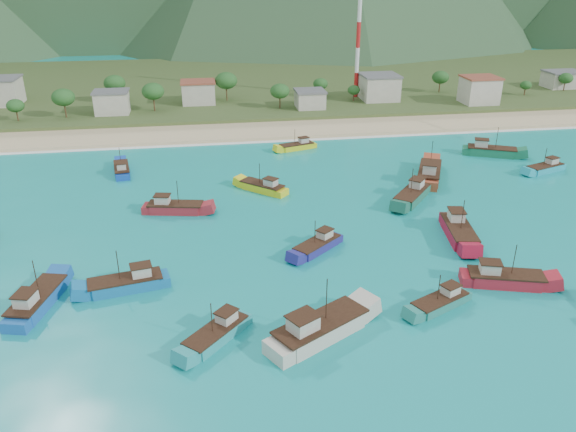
{
  "coord_description": "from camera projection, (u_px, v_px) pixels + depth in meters",
  "views": [
    {
      "loc": [
        -10.26,
        -63.35,
        40.34
      ],
      "look_at": [
        2.59,
        18.0,
        3.0
      ],
      "focal_mm": 35.0,
      "sensor_mm": 36.0,
      "label": 1
    }
  ],
  "objects": [
    {
      "name": "boat_11",
      "position": [
        127.0,
        284.0,
        75.53
      ],
      "size": [
        11.33,
        5.27,
        6.45
      ],
      "rotation": [
        0.0,
        0.0,
        1.77
      ],
      "color": "#0F68A5",
      "rests_on": "ground"
    },
    {
      "name": "land",
      "position": [
        228.0,
        85.0,
        201.05
      ],
      "size": [
        400.0,
        110.0,
        2.4
      ],
      "primitive_type": "cube",
      "color": "#385123",
      "rests_on": "ground"
    },
    {
      "name": "surf_line",
      "position": [
        245.0,
        142.0,
        137.63
      ],
      "size": [
        400.0,
        2.5,
        0.08
      ],
      "primitive_type": "cube",
      "color": "white",
      "rests_on": "ground"
    },
    {
      "name": "boat_28",
      "position": [
        37.0,
        302.0,
        71.51
      ],
      "size": [
        6.11,
        11.9,
        6.75
      ],
      "rotation": [
        0.0,
        0.0,
        6.03
      ],
      "color": "#1758AC",
      "rests_on": "ground"
    },
    {
      "name": "boat_25",
      "position": [
        217.0,
        334.0,
        65.55
      ],
      "size": [
        8.76,
        9.05,
        5.75
      ],
      "rotation": [
        0.0,
        0.0,
        2.39
      ],
      "color": "teal",
      "rests_on": "ground"
    },
    {
      "name": "boat_10",
      "position": [
        318.0,
        246.0,
        85.96
      ],
      "size": [
        9.05,
        8.28,
        5.61
      ],
      "rotation": [
        0.0,
        0.0,
        2.27
      ],
      "color": "navy",
      "rests_on": "ground"
    },
    {
      "name": "boat_19",
      "position": [
        490.0,
        152.0,
        127.97
      ],
      "size": [
        12.37,
        8.2,
        7.08
      ],
      "rotation": [
        0.0,
        0.0,
        4.28
      ],
      "color": "#176C48",
      "rests_on": "ground"
    },
    {
      "name": "boat_8",
      "position": [
        122.0,
        170.0,
        117.3
      ],
      "size": [
        4.3,
        10.04,
        5.74
      ],
      "rotation": [
        0.0,
        0.0,
        0.15
      ],
      "color": "#0F40AC",
      "rests_on": "ground"
    },
    {
      "name": "vegetation",
      "position": [
        223.0,
        92.0,
        165.54
      ],
      "size": [
        276.06,
        25.81,
        8.85
      ],
      "color": "#235623",
      "rests_on": "ground"
    },
    {
      "name": "boat_6",
      "position": [
        263.0,
        188.0,
        108.03
      ],
      "size": [
        9.28,
        8.93,
        5.88
      ],
      "rotation": [
        0.0,
        0.0,
        0.82
      ],
      "color": "yellow",
      "rests_on": "ground"
    },
    {
      "name": "village",
      "position": [
        258.0,
        93.0,
        166.84
      ],
      "size": [
        218.81,
        29.59,
        7.47
      ],
      "color": "beige",
      "rests_on": "ground"
    },
    {
      "name": "boat_14",
      "position": [
        429.0,
        174.0,
        113.86
      ],
      "size": [
        9.53,
        14.24,
        8.16
      ],
      "rotation": [
        0.0,
        0.0,
        5.85
      ],
      "color": "#963E24",
      "rests_on": "ground"
    },
    {
      "name": "boat_3",
      "position": [
        297.0,
        147.0,
        132.37
      ],
      "size": [
        9.39,
        5.22,
        5.32
      ],
      "rotation": [
        0.0,
        0.0,
        1.87
      ],
      "color": "yellow",
      "rests_on": "ground"
    },
    {
      "name": "radio_tower",
      "position": [
        359.0,
        22.0,
        167.8
      ],
      "size": [
        1.2,
        1.2,
        44.86
      ],
      "color": "red",
      "rests_on": "ground"
    },
    {
      "name": "boat_32",
      "position": [
        458.0,
        232.0,
        89.87
      ],
      "size": [
        5.72,
        12.67,
        7.23
      ],
      "rotation": [
        0.0,
        0.0,
        2.96
      ],
      "color": "#A5132D",
      "rests_on": "ground"
    },
    {
      "name": "boat_4",
      "position": [
        545.0,
        169.0,
        118.23
      ],
      "size": [
        9.89,
        5.82,
        5.61
      ],
      "rotation": [
        0.0,
        0.0,
        1.91
      ],
      "color": "#1BA0B6",
      "rests_on": "ground"
    },
    {
      "name": "boat_9",
      "position": [
        412.0,
        196.0,
        103.83
      ],
      "size": [
        10.15,
        11.15,
        6.9
      ],
      "rotation": [
        0.0,
        0.0,
        2.44
      ],
      "color": "#1B614C",
      "rests_on": "ground"
    },
    {
      "name": "boat_17",
      "position": [
        504.0,
        280.0,
        76.56
      ],
      "size": [
        11.71,
        6.36,
        6.64
      ],
      "rotation": [
        0.0,
        0.0,
        4.43
      ],
      "color": "#AB1D2C",
      "rests_on": "ground"
    },
    {
      "name": "ground",
      "position": [
        290.0,
        292.0,
        75.11
      ],
      "size": [
        600.0,
        600.0,
        0.0
      ],
      "primitive_type": "plane",
      "color": "#0C8A8D",
      "rests_on": "ground"
    },
    {
      "name": "beach",
      "position": [
        242.0,
        132.0,
        146.18
      ],
      "size": [
        400.0,
        18.0,
        1.2
      ],
      "primitive_type": "cube",
      "color": "beige",
      "rests_on": "ground"
    },
    {
      "name": "boat_24",
      "position": [
        440.0,
        303.0,
        71.72
      ],
      "size": [
        9.3,
        6.32,
        5.34
      ],
      "rotation": [
        0.0,
        0.0,
        2.02
      ],
      "color": "#227B70",
      "rests_on": "ground"
    },
    {
      "name": "boat_12",
      "position": [
        319.0,
        330.0,
        65.62
      ],
      "size": [
        13.73,
        10.34,
        8.02
      ],
      "rotation": [
        0.0,
        0.0,
        5.24
      ],
      "color": "beige",
      "rests_on": "ground"
    },
    {
      "name": "boat_7",
      "position": [
        174.0,
        208.0,
        98.84
      ],
      "size": [
        11.14,
        5.18,
        6.34
      ],
      "rotation": [
        0.0,
        0.0,
        4.52
      ],
      "color": "maroon",
      "rests_on": "ground"
    }
  ]
}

